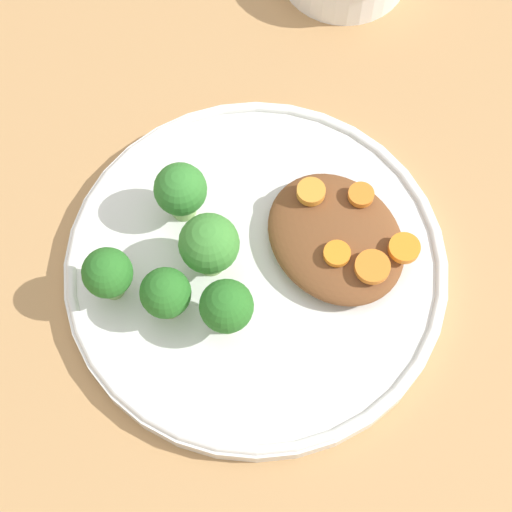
% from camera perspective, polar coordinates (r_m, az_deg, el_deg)
% --- Properties ---
extents(ground_plane, '(4.00, 4.00, 0.00)m').
position_cam_1_polar(ground_plane, '(0.64, -0.00, -1.08)').
color(ground_plane, tan).
extents(plate, '(0.28, 0.28, 0.02)m').
position_cam_1_polar(plate, '(0.63, -0.00, -0.73)').
color(plate, silver).
rests_on(plate, ground_plane).
extents(stew_mound, '(0.11, 0.09, 0.02)m').
position_cam_1_polar(stew_mound, '(0.63, 5.33, 1.21)').
color(stew_mound, brown).
rests_on(stew_mound, plate).
extents(broccoli_floret_0, '(0.04, 0.04, 0.05)m').
position_cam_1_polar(broccoli_floret_0, '(0.59, -6.04, -2.54)').
color(broccoli_floret_0, '#7FA85B').
rests_on(broccoli_floret_0, plate).
extents(broccoli_floret_1, '(0.04, 0.04, 0.06)m').
position_cam_1_polar(broccoli_floret_1, '(0.60, -3.14, 0.73)').
color(broccoli_floret_1, '#7FA85B').
rests_on(broccoli_floret_1, plate).
extents(broccoli_floret_2, '(0.04, 0.04, 0.05)m').
position_cam_1_polar(broccoli_floret_2, '(0.60, -9.85, -1.19)').
color(broccoli_floret_2, '#7FA85B').
rests_on(broccoli_floret_2, plate).
extents(broccoli_floret_3, '(0.04, 0.04, 0.05)m').
position_cam_1_polar(broccoli_floret_3, '(0.62, -5.04, 4.34)').
color(broccoli_floret_3, '#7FA85B').
rests_on(broccoli_floret_3, plate).
extents(broccoli_floret_4, '(0.04, 0.04, 0.05)m').
position_cam_1_polar(broccoli_floret_4, '(0.58, -1.98, -3.45)').
color(broccoli_floret_4, '#7FA85B').
rests_on(broccoli_floret_4, plate).
extents(carrot_slice_0, '(0.02, 0.02, 0.00)m').
position_cam_1_polar(carrot_slice_0, '(0.61, 5.42, 0.17)').
color(carrot_slice_0, orange).
rests_on(carrot_slice_0, stew_mound).
extents(carrot_slice_1, '(0.02, 0.02, 0.01)m').
position_cam_1_polar(carrot_slice_1, '(0.61, 9.86, 0.53)').
color(carrot_slice_1, orange).
rests_on(carrot_slice_1, stew_mound).
extents(carrot_slice_2, '(0.02, 0.02, 0.01)m').
position_cam_1_polar(carrot_slice_2, '(0.62, 3.69, 4.30)').
color(carrot_slice_2, orange).
rests_on(carrot_slice_2, stew_mound).
extents(carrot_slice_3, '(0.03, 0.03, 0.01)m').
position_cam_1_polar(carrot_slice_3, '(0.60, 7.77, -0.72)').
color(carrot_slice_3, orange).
rests_on(carrot_slice_3, stew_mound).
extents(carrot_slice_4, '(0.02, 0.02, 0.01)m').
position_cam_1_polar(carrot_slice_4, '(0.63, 7.01, 4.07)').
color(carrot_slice_4, orange).
rests_on(carrot_slice_4, stew_mound).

